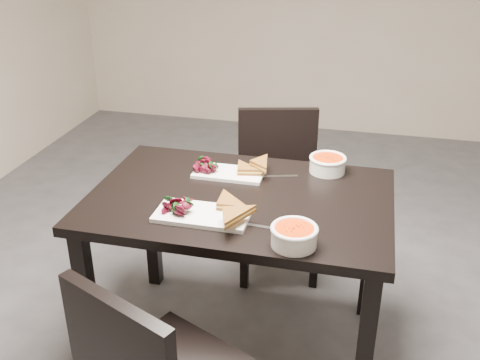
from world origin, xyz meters
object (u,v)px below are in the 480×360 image
at_px(chair_far, 278,181).
at_px(soup_bowl_near, 294,235).
at_px(table, 240,217).
at_px(plate_near, 202,215).
at_px(soup_bowl_far, 328,163).
at_px(plate_far, 229,173).

bearing_deg(chair_far, soup_bowl_near, -91.42).
distance_m(table, soup_bowl_near, 0.43).
bearing_deg(plate_near, chair_far, 81.52).
xyz_separation_m(table, plate_near, (-0.10, -0.20, 0.11)).
height_order(table, soup_bowl_far, soup_bowl_far).
bearing_deg(soup_bowl_far, chair_far, 125.46).
height_order(soup_bowl_near, soup_bowl_far, same).
distance_m(plate_near, soup_bowl_near, 0.38).
distance_m(chair_far, plate_near, 0.95).
xyz_separation_m(soup_bowl_near, plate_far, (-0.36, 0.49, -0.03)).
bearing_deg(chair_far, soup_bowl_far, -68.54).
bearing_deg(plate_near, soup_bowl_near, -17.25).
height_order(chair_far, plate_far, chair_far).
height_order(table, plate_near, plate_near).
bearing_deg(plate_far, soup_bowl_far, 17.88).
bearing_deg(soup_bowl_far, table, -135.54).
xyz_separation_m(chair_far, plate_far, (-0.13, -0.52, 0.27)).
bearing_deg(soup_bowl_near, chair_far, 102.58).
bearing_deg(soup_bowl_far, plate_far, -162.12).
bearing_deg(soup_bowl_far, soup_bowl_near, -94.85).
distance_m(chair_far, soup_bowl_far, 0.57).
distance_m(plate_far, soup_bowl_far, 0.43).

